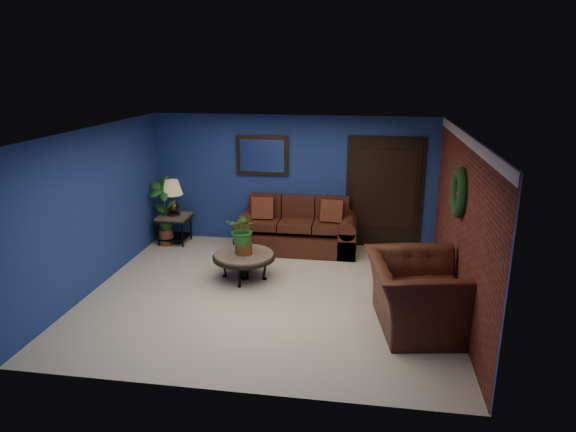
% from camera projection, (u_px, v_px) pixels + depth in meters
% --- Properties ---
extents(floor, '(5.50, 5.50, 0.00)m').
position_uv_depth(floor, '(270.00, 294.00, 7.93)').
color(floor, beige).
rests_on(floor, ground).
extents(wall_back, '(5.50, 0.04, 2.50)m').
position_uv_depth(wall_back, '(293.00, 180.00, 9.95)').
color(wall_back, navy).
rests_on(wall_back, ground).
extents(wall_left, '(0.04, 5.00, 2.50)m').
position_uv_depth(wall_left, '(95.00, 209.00, 7.98)').
color(wall_left, navy).
rests_on(wall_left, ground).
extents(wall_right_brick, '(0.04, 5.00, 2.50)m').
position_uv_depth(wall_right_brick, '(462.00, 225.00, 7.17)').
color(wall_right_brick, maroon).
rests_on(wall_right_brick, ground).
extents(ceiling, '(5.50, 5.00, 0.02)m').
position_uv_depth(ceiling, '(268.00, 131.00, 7.22)').
color(ceiling, white).
rests_on(ceiling, wall_back).
extents(crown_molding, '(0.03, 5.00, 0.14)m').
position_uv_depth(crown_molding, '(468.00, 140.00, 6.84)').
color(crown_molding, white).
rests_on(crown_molding, wall_right_brick).
extents(wall_mirror, '(1.02, 0.06, 0.77)m').
position_uv_depth(wall_mirror, '(262.00, 156.00, 9.86)').
color(wall_mirror, '#462D17').
rests_on(wall_mirror, wall_back).
extents(closet_door, '(1.44, 0.06, 2.18)m').
position_uv_depth(closet_door, '(384.00, 194.00, 9.72)').
color(closet_door, black).
rests_on(closet_door, wall_back).
extents(wreath, '(0.16, 0.72, 0.72)m').
position_uv_depth(wreath, '(460.00, 193.00, 7.10)').
color(wreath, black).
rests_on(wreath, wall_right_brick).
extents(sofa, '(2.25, 0.97, 1.01)m').
position_uv_depth(sofa, '(297.00, 232.00, 9.79)').
color(sofa, '#4C2215').
rests_on(sofa, ground).
extents(coffee_table, '(1.02, 1.02, 0.44)m').
position_uv_depth(coffee_table, '(244.00, 257.00, 8.39)').
color(coffee_table, '#514C47').
rests_on(coffee_table, ground).
extents(end_table, '(0.62, 0.62, 0.56)m').
position_uv_depth(end_table, '(174.00, 222.00, 10.09)').
color(end_table, '#514C47').
rests_on(end_table, ground).
extents(table_lamp, '(0.41, 0.41, 0.68)m').
position_uv_depth(table_lamp, '(172.00, 194.00, 9.93)').
color(table_lamp, '#462D17').
rests_on(table_lamp, end_table).
extents(side_chair, '(0.48, 0.48, 0.93)m').
position_uv_depth(side_chair, '(339.00, 224.00, 9.65)').
color(side_chair, '#5B2C1A').
rests_on(side_chair, ground).
extents(armchair, '(1.49, 1.65, 0.95)m').
position_uv_depth(armchair, '(418.00, 294.00, 6.80)').
color(armchair, '#4C2215').
rests_on(armchair, ground).
extents(coffee_plant, '(0.53, 0.46, 0.71)m').
position_uv_depth(coffee_plant, '(243.00, 231.00, 8.26)').
color(coffee_plant, brown).
rests_on(coffee_plant, coffee_table).
extents(floor_plant, '(0.33, 0.27, 0.76)m').
position_uv_depth(floor_plant, '(423.00, 263.00, 8.11)').
color(floor_plant, brown).
rests_on(floor_plant, ground).
extents(tall_plant, '(0.59, 0.41, 1.35)m').
position_uv_depth(tall_plant, '(164.00, 209.00, 9.94)').
color(tall_plant, brown).
rests_on(tall_plant, ground).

